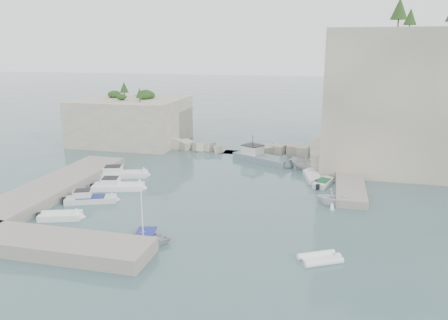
% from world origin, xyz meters
% --- Properties ---
extents(ground, '(400.00, 400.00, 0.00)m').
position_xyz_m(ground, '(0.00, 0.00, 0.00)').
color(ground, '#446366').
rests_on(ground, ground).
extents(cliff_east, '(26.00, 22.00, 17.00)m').
position_xyz_m(cliff_east, '(23.00, 23.00, 8.50)').
color(cliff_east, beige).
rests_on(cliff_east, ground).
extents(cliff_terrace, '(8.00, 10.00, 2.50)m').
position_xyz_m(cliff_terrace, '(13.00, 18.00, 1.25)').
color(cliff_terrace, beige).
rests_on(cliff_terrace, ground).
extents(outcrop_west, '(16.00, 14.00, 7.00)m').
position_xyz_m(outcrop_west, '(-20.00, 25.00, 3.50)').
color(outcrop_west, beige).
rests_on(outcrop_west, ground).
extents(quay_west, '(5.00, 24.00, 1.10)m').
position_xyz_m(quay_west, '(-17.00, -1.00, 0.55)').
color(quay_west, '#9E9689').
rests_on(quay_west, ground).
extents(quay_south, '(18.00, 4.00, 1.10)m').
position_xyz_m(quay_south, '(-10.00, -12.50, 0.55)').
color(quay_south, '#9E9689').
rests_on(quay_south, ground).
extents(ledge_east, '(3.00, 16.00, 0.80)m').
position_xyz_m(ledge_east, '(13.50, 10.00, 0.40)').
color(ledge_east, '#9E9689').
rests_on(ledge_east, ground).
extents(breakwater, '(28.00, 3.00, 1.40)m').
position_xyz_m(breakwater, '(-1.00, 22.00, 0.70)').
color(breakwater, beige).
rests_on(breakwater, ground).
extents(motorboat_e, '(4.31, 2.84, 0.70)m').
position_xyz_m(motorboat_e, '(-11.95, -6.73, 0.00)').
color(motorboat_e, white).
rests_on(motorboat_e, ground).
extents(motorboat_b, '(6.26, 3.44, 1.40)m').
position_xyz_m(motorboat_b, '(-10.87, 2.24, 0.00)').
color(motorboat_b, white).
rests_on(motorboat_b, ground).
extents(motorboat_d, '(5.61, 3.54, 1.40)m').
position_xyz_m(motorboat_d, '(-11.58, -2.18, 0.00)').
color(motorboat_d, silver).
rests_on(motorboat_d, ground).
extents(motorboat_a, '(7.08, 4.08, 1.40)m').
position_xyz_m(motorboat_a, '(-12.78, 6.69, 0.00)').
color(motorboat_a, white).
rests_on(motorboat_a, ground).
extents(rowboat, '(5.09, 4.13, 0.93)m').
position_xyz_m(rowboat, '(-2.64, -9.61, 0.00)').
color(rowboat, silver).
rests_on(rowboat, ground).
extents(inflatable_dinghy, '(3.56, 2.91, 0.44)m').
position_xyz_m(inflatable_dinghy, '(10.90, -9.23, 0.00)').
color(inflatable_dinghy, white).
rests_on(inflatable_dinghy, ground).
extents(tender_east_a, '(3.89, 3.48, 1.84)m').
position_xyz_m(tender_east_a, '(11.68, 2.80, 0.00)').
color(tender_east_a, white).
rests_on(tender_east_a, ground).
extents(tender_east_b, '(2.40, 4.22, 0.70)m').
position_xyz_m(tender_east_b, '(10.64, 8.99, 0.00)').
color(tender_east_b, silver).
rests_on(tender_east_b, ground).
extents(tender_east_c, '(2.74, 5.25, 0.70)m').
position_xyz_m(tender_east_c, '(9.40, 11.10, 0.00)').
color(tender_east_c, silver).
rests_on(tender_east_c, ground).
extents(tender_east_d, '(4.90, 3.54, 1.78)m').
position_xyz_m(tender_east_d, '(8.51, 14.91, 0.00)').
color(tender_east_d, silver).
rests_on(tender_east_d, ground).
extents(work_boat, '(9.25, 6.78, 2.20)m').
position_xyz_m(work_boat, '(2.40, 17.55, 0.00)').
color(work_boat, slate).
rests_on(work_boat, ground).
extents(rowboat_mast, '(0.10, 0.10, 4.20)m').
position_xyz_m(rowboat_mast, '(-2.64, -9.61, 2.56)').
color(rowboat_mast, white).
rests_on(rowboat_mast, rowboat).
extents(vegetation, '(53.48, 13.88, 13.40)m').
position_xyz_m(vegetation, '(17.83, 24.40, 17.93)').
color(vegetation, '#1E4219').
rests_on(vegetation, ground).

